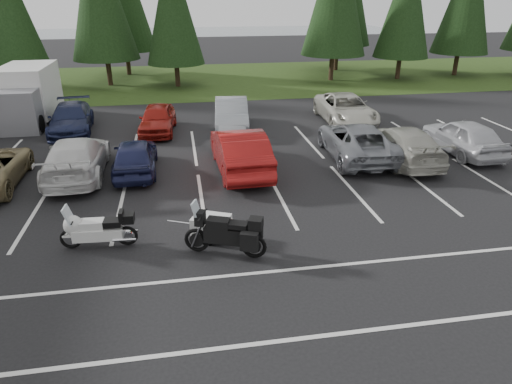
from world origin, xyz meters
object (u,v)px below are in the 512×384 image
object	(u,v)px
car_far_3	(231,114)
car_near_3	(76,157)
car_far_2	(158,119)
box_truck	(25,97)
car_far_4	(346,109)
car_near_4	(135,156)
car_near_8	(463,136)
car_near_7	(402,144)
adventure_motorcycle	(224,229)
car_near_5	(240,150)
touring_motorcycle	(97,226)
car_far_1	(71,119)
car_near_6	(357,141)
cargo_trailer	(211,227)

from	to	relation	value
car_far_3	car_near_3	bearing A→B (deg)	-134.93
car_near_3	car_far_2	distance (m)	6.19
box_truck	car_far_4	bearing A→B (deg)	-8.88
car_far_3	car_near_4	bearing A→B (deg)	-123.45
car_far_3	car_near_8	bearing A→B (deg)	-24.12
car_near_7	car_far_4	bearing A→B (deg)	-86.58
box_truck	adventure_motorcycle	distance (m)	17.43
car_near_3	car_near_8	xyz separation A→B (m)	(16.09, -0.04, 0.01)
adventure_motorcycle	car_near_5	bearing A→B (deg)	99.99
car_near_4	car_near_8	xyz separation A→B (m)	(13.92, -0.01, 0.07)
adventure_motorcycle	car_far_4	bearing A→B (deg)	79.12
car_near_8	adventure_motorcycle	distance (m)	12.96
box_truck	car_far_3	xyz separation A→B (m)	(10.57, -2.88, -0.68)
car_far_3	touring_motorcycle	world-z (taller)	car_far_3
car_near_3	car_far_2	size ratio (longest dim) A/B	1.27
car_near_4	car_near_7	xyz separation A→B (m)	(10.87, -0.47, 0.04)
car_near_5	car_far_3	size ratio (longest dim) A/B	1.10
car_near_4	adventure_motorcycle	xyz separation A→B (m)	(2.79, -6.64, 0.08)
car_far_2	touring_motorcycle	distance (m)	11.22
car_far_1	car_near_4	bearing A→B (deg)	-65.46
car_near_4	car_near_7	size ratio (longest dim) A/B	0.81
car_near_6	cargo_trailer	xyz separation A→B (m)	(-6.64, -5.90, -0.39)
touring_motorcycle	car_far_2	bearing A→B (deg)	86.16
car_near_4	adventure_motorcycle	world-z (taller)	adventure_motorcycle
cargo_trailer	car_near_3	bearing A→B (deg)	153.92
car_near_3	car_far_4	xyz separation A→B (m)	(12.81, 5.67, -0.01)
car_near_8	adventure_motorcycle	xyz separation A→B (m)	(-11.14, -6.63, 0.01)
touring_motorcycle	car_far_4	bearing A→B (deg)	48.23
car_near_7	car_far_1	world-z (taller)	car_near_7
car_near_7	cargo_trailer	world-z (taller)	car_near_7
box_truck	adventure_motorcycle	xyz separation A→B (m)	(8.92, -14.96, -0.68)
car_near_7	car_near_8	distance (m)	3.09
box_truck	touring_motorcycle	distance (m)	15.03
box_truck	car_near_5	size ratio (longest dim) A/B	1.10
car_near_8	car_far_2	bearing A→B (deg)	-24.73
car_far_1	car_far_2	size ratio (longest dim) A/B	1.18
box_truck	car_far_1	xyz separation A→B (m)	(2.59, -2.09, -0.76)
cargo_trailer	adventure_motorcycle	size ratio (longest dim) A/B	0.60
touring_motorcycle	adventure_motorcycle	xyz separation A→B (m)	(3.41, -1.00, 0.12)
car_far_3	car_far_1	bearing A→B (deg)	-179.89
car_near_6	car_far_1	size ratio (longest dim) A/B	1.11
touring_motorcycle	cargo_trailer	bearing A→B (deg)	2.28
box_truck	car_near_4	world-z (taller)	box_truck
car_far_1	cargo_trailer	bearing A→B (deg)	-68.18
cargo_trailer	car_near_5	bearing A→B (deg)	98.05
car_near_3	car_far_4	world-z (taller)	car_near_3
car_near_4	car_far_3	size ratio (longest dim) A/B	0.87
car_near_4	cargo_trailer	size ratio (longest dim) A/B	2.66
car_near_3	car_near_5	size ratio (longest dim) A/B	1.01
car_near_8	car_far_4	xyz separation A→B (m)	(-3.28, 5.71, -0.02)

